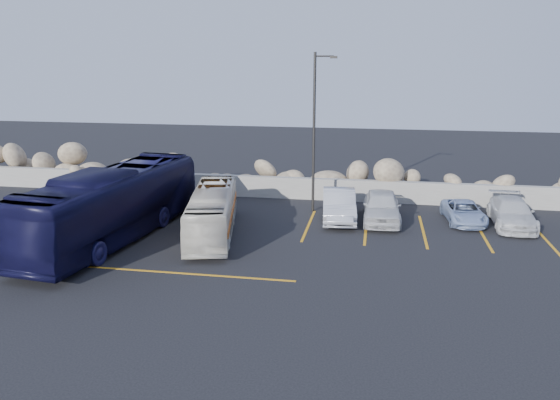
% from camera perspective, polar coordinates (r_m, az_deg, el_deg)
% --- Properties ---
extents(ground, '(90.00, 90.00, 0.00)m').
position_cam_1_polar(ground, '(20.06, -7.00, -8.07)').
color(ground, black).
rests_on(ground, ground).
extents(seawall, '(60.00, 0.40, 1.20)m').
position_cam_1_polar(seawall, '(31.01, -0.60, 1.35)').
color(seawall, gray).
rests_on(seawall, ground).
extents(riprap_pile, '(54.00, 2.80, 2.60)m').
position_cam_1_polar(riprap_pile, '(32.01, -0.20, 3.06)').
color(riprap_pile, '#867058').
rests_on(riprap_pile, ground).
extents(parking_lines, '(18.16, 9.36, 0.01)m').
position_cam_1_polar(parking_lines, '(24.49, 7.35, -3.84)').
color(parking_lines, orange).
rests_on(parking_lines, ground).
extents(lamppost, '(1.14, 0.18, 8.00)m').
position_cam_1_polar(lamppost, '(27.54, 3.69, 7.46)').
color(lamppost, '#2A2825').
rests_on(lamppost, ground).
extents(vintage_bus, '(3.27, 7.71, 2.09)m').
position_cam_1_polar(vintage_bus, '(24.51, -7.08, -1.27)').
color(vintage_bus, silver).
rests_on(vintage_bus, ground).
extents(tour_coach, '(3.86, 11.48, 3.13)m').
position_cam_1_polar(tour_coach, '(24.68, -17.10, -0.44)').
color(tour_coach, black).
rests_on(tour_coach, ground).
extents(car_a, '(1.87, 4.43, 1.49)m').
position_cam_1_polar(car_a, '(26.85, 10.57, -0.66)').
color(car_a, silver).
rests_on(car_a, ground).
extents(car_b, '(1.99, 4.59, 1.47)m').
position_cam_1_polar(car_b, '(26.86, 6.18, -0.52)').
color(car_b, silver).
rests_on(car_b, ground).
extents(car_c, '(1.90, 4.43, 1.27)m').
position_cam_1_polar(car_c, '(27.96, 23.05, -1.23)').
color(car_c, silver).
rests_on(car_c, ground).
extents(car_d, '(1.97, 3.76, 1.01)m').
position_cam_1_polar(car_d, '(27.78, 18.65, -1.20)').
color(car_d, '#8EA3CA').
rests_on(car_d, ground).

